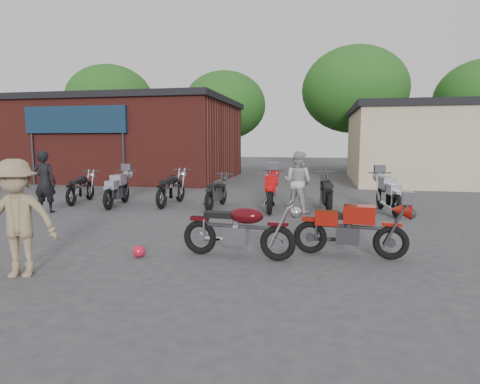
% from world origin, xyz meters
% --- Properties ---
extents(ground, '(90.00, 90.00, 0.00)m').
position_xyz_m(ground, '(0.00, 0.00, 0.00)').
color(ground, '#39393C').
extents(brick_building, '(12.00, 8.00, 4.00)m').
position_xyz_m(brick_building, '(-9.00, 14.00, 2.00)').
color(brick_building, maroon).
rests_on(brick_building, ground).
extents(stucco_building, '(10.00, 8.00, 3.50)m').
position_xyz_m(stucco_building, '(8.50, 15.00, 1.75)').
color(stucco_building, tan).
rests_on(stucco_building, ground).
extents(tree_0, '(6.56, 6.56, 8.20)m').
position_xyz_m(tree_0, '(-14.00, 22.00, 4.10)').
color(tree_0, '#164211').
rests_on(tree_0, ground).
extents(tree_1, '(5.92, 5.92, 7.40)m').
position_xyz_m(tree_1, '(-5.00, 22.00, 3.70)').
color(tree_1, '#164211').
rests_on(tree_1, ground).
extents(tree_2, '(7.04, 7.04, 8.80)m').
position_xyz_m(tree_2, '(4.00, 22.00, 4.40)').
color(tree_2, '#164211').
rests_on(tree_2, ground).
extents(vintage_motorcycle, '(2.03, 0.84, 1.14)m').
position_xyz_m(vintage_motorcycle, '(0.56, 0.15, 0.57)').
color(vintage_motorcycle, '#45080D').
rests_on(vintage_motorcycle, ground).
extents(sportbike, '(1.96, 0.81, 1.10)m').
position_xyz_m(sportbike, '(2.48, 0.60, 0.55)').
color(sportbike, '#A1160D').
rests_on(sportbike, ground).
extents(helmet, '(0.28, 0.28, 0.21)m').
position_xyz_m(helmet, '(-1.19, -0.18, 0.11)').
color(helmet, red).
rests_on(helmet, ground).
extents(person_dark, '(0.68, 0.48, 1.77)m').
position_xyz_m(person_dark, '(-5.78, 3.44, 0.89)').
color(person_dark, black).
rests_on(person_dark, ground).
extents(person_light, '(1.04, 0.94, 1.75)m').
position_xyz_m(person_light, '(1.28, 4.93, 0.87)').
color(person_light, '#AEAEAA').
rests_on(person_light, ground).
extents(person_tan, '(1.29, 0.96, 1.78)m').
position_xyz_m(person_tan, '(-2.50, -1.47, 0.89)').
color(person_tan, '#8B7756').
rests_on(person_tan, ground).
extents(row_bike_0, '(0.92, 2.00, 1.11)m').
position_xyz_m(row_bike_0, '(-5.88, 5.33, 0.56)').
color(row_bike_0, black).
rests_on(row_bike_0, ground).
extents(row_bike_1, '(0.98, 2.12, 1.18)m').
position_xyz_m(row_bike_1, '(-4.36, 4.95, 0.59)').
color(row_bike_1, gray).
rests_on(row_bike_1, ground).
extents(row_bike_2, '(0.74, 2.09, 1.20)m').
position_xyz_m(row_bike_2, '(-2.75, 5.47, 0.60)').
color(row_bike_2, black).
rests_on(row_bike_2, ground).
extents(row_bike_3, '(0.72, 1.93, 1.10)m').
position_xyz_m(row_bike_3, '(-1.20, 5.23, 0.55)').
color(row_bike_3, black).
rests_on(row_bike_3, ground).
extents(row_bike_4, '(0.85, 2.20, 1.25)m').
position_xyz_m(row_bike_4, '(0.50, 5.17, 0.63)').
color(row_bike_4, red).
rests_on(row_bike_4, ground).
extents(row_bike_5, '(0.86, 2.14, 1.21)m').
position_xyz_m(row_bike_5, '(2.09, 5.33, 0.61)').
color(row_bike_5, black).
rests_on(row_bike_5, ground).
extents(row_bike_6, '(0.96, 2.17, 1.22)m').
position_xyz_m(row_bike_6, '(3.81, 5.30, 0.61)').
color(row_bike_6, '#9C9FAA').
rests_on(row_bike_6, ground).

